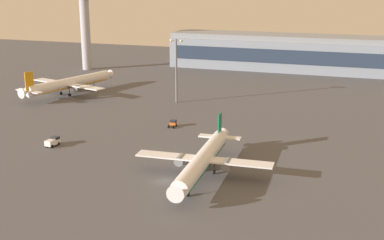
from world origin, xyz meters
TOP-DOWN VIEW (x-y plane):
  - ground_plane at (0.00, 0.00)m, footprint 416.00×416.00m
  - terminal_building at (28.21, 148.59)m, footprint 161.48×22.40m
  - control_tower at (-87.07, 118.59)m, footprint 8.00×8.00m
  - airplane_terminal_side at (7.00, 5.71)m, footprint 30.87×39.66m
  - airplane_near_gate at (-65.26, 67.68)m, footprint 33.60×42.79m
  - baggage_tractor at (-36.34, 13.06)m, footprint 2.34×4.30m
  - pushback_tug at (-13.29, 40.12)m, footprint 1.86×3.11m
  - apron_light_west at (-23.11, 69.00)m, footprint 4.80×0.90m

SIDE VIEW (x-z plane):
  - ground_plane at x=0.00m, z-range 0.00..0.00m
  - pushback_tug at x=-13.29m, z-range 0.04..2.09m
  - baggage_tractor at x=-36.34m, z-range 0.05..2.30m
  - airplane_terminal_side at x=7.00m, z-range -1.24..8.93m
  - airplane_near_gate at x=-65.26m, z-range -1.36..9.81m
  - terminal_building at x=28.21m, z-range -0.11..16.29m
  - apron_light_west at x=-23.11m, z-range 1.78..23.93m
  - control_tower at x=-87.07m, z-range 3.14..44.95m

